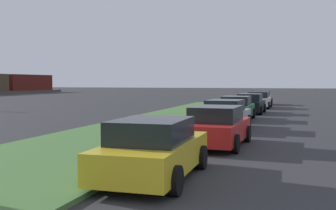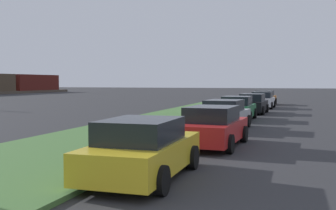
{
  "view_description": "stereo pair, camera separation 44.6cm",
  "coord_description": "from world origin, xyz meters",
  "px_view_note": "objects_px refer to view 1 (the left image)",
  "views": [
    {
      "loc": [
        -3.86,
        -0.22,
        2.36
      ],
      "look_at": [
        18.24,
        6.51,
        1.03
      ],
      "focal_mm": 43.5,
      "sensor_mm": 36.0,
      "label": 1
    },
    {
      "loc": [
        -3.73,
        -0.65,
        2.36
      ],
      "look_at": [
        18.24,
        6.51,
        1.03
      ],
      "focal_mm": 43.5,
      "sensor_mm": 36.0,
      "label": 2
    }
  ],
  "objects_px": {
    "parked_car_silver": "(226,115)",
    "parked_car_orange": "(261,98)",
    "parked_car_red": "(217,127)",
    "parked_car_yellow": "(154,149)",
    "parked_car_green": "(237,108)",
    "parked_car_white": "(259,100)",
    "parked_car_black": "(250,104)"
  },
  "relations": [
    {
      "from": "parked_car_white",
      "to": "parked_car_orange",
      "type": "bearing_deg",
      "value": 3.92
    },
    {
      "from": "parked_car_black",
      "to": "parked_car_white",
      "type": "height_order",
      "value": "same"
    },
    {
      "from": "parked_car_yellow",
      "to": "parked_car_red",
      "type": "height_order",
      "value": "same"
    },
    {
      "from": "parked_car_orange",
      "to": "parked_car_yellow",
      "type": "bearing_deg",
      "value": -177.17
    },
    {
      "from": "parked_car_yellow",
      "to": "parked_car_silver",
      "type": "bearing_deg",
      "value": -1.13
    },
    {
      "from": "parked_car_yellow",
      "to": "parked_car_green",
      "type": "distance_m",
      "value": 16.05
    },
    {
      "from": "parked_car_silver",
      "to": "parked_car_white",
      "type": "distance_m",
      "value": 17.2
    },
    {
      "from": "parked_car_yellow",
      "to": "parked_car_orange",
      "type": "distance_m",
      "value": 33.74
    },
    {
      "from": "parked_car_yellow",
      "to": "parked_car_black",
      "type": "height_order",
      "value": "same"
    },
    {
      "from": "parked_car_yellow",
      "to": "parked_car_green",
      "type": "relative_size",
      "value": 1.0
    },
    {
      "from": "parked_car_yellow",
      "to": "parked_car_silver",
      "type": "height_order",
      "value": "same"
    },
    {
      "from": "parked_car_white",
      "to": "parked_car_orange",
      "type": "height_order",
      "value": "same"
    },
    {
      "from": "parked_car_silver",
      "to": "parked_car_green",
      "type": "bearing_deg",
      "value": 4.6
    },
    {
      "from": "parked_car_green",
      "to": "parked_car_white",
      "type": "distance_m",
      "value": 11.94
    },
    {
      "from": "parked_car_red",
      "to": "parked_car_orange",
      "type": "bearing_deg",
      "value": 3.22
    },
    {
      "from": "parked_car_yellow",
      "to": "parked_car_orange",
      "type": "height_order",
      "value": "same"
    },
    {
      "from": "parked_car_green",
      "to": "parked_car_white",
      "type": "height_order",
      "value": "same"
    },
    {
      "from": "parked_car_yellow",
      "to": "parked_car_white",
      "type": "distance_m",
      "value": 27.98
    },
    {
      "from": "parked_car_silver",
      "to": "parked_car_green",
      "type": "xyz_separation_m",
      "value": [
        5.27,
        0.15,
        0.0
      ]
    },
    {
      "from": "parked_car_red",
      "to": "parked_car_silver",
      "type": "relative_size",
      "value": 1.0
    },
    {
      "from": "parked_car_red",
      "to": "parked_car_white",
      "type": "height_order",
      "value": "same"
    },
    {
      "from": "parked_car_yellow",
      "to": "parked_car_orange",
      "type": "relative_size",
      "value": 0.98
    },
    {
      "from": "parked_car_black",
      "to": "parked_car_white",
      "type": "xyz_separation_m",
      "value": [
        6.41,
        -0.17,
        0.0
      ]
    },
    {
      "from": "parked_car_yellow",
      "to": "parked_car_silver",
      "type": "xyz_separation_m",
      "value": [
        10.78,
        -0.08,
        0.0
      ]
    },
    {
      "from": "parked_car_yellow",
      "to": "parked_car_red",
      "type": "bearing_deg",
      "value": -6.99
    },
    {
      "from": "parked_car_silver",
      "to": "parked_car_white",
      "type": "height_order",
      "value": "same"
    },
    {
      "from": "parked_car_orange",
      "to": "parked_car_green",
      "type": "bearing_deg",
      "value": -177.64
    },
    {
      "from": "parked_car_silver",
      "to": "parked_car_orange",
      "type": "height_order",
      "value": "same"
    },
    {
      "from": "parked_car_green",
      "to": "parked_car_white",
      "type": "relative_size",
      "value": 0.99
    },
    {
      "from": "parked_car_silver",
      "to": "parked_car_orange",
      "type": "xyz_separation_m",
      "value": [
        22.96,
        -0.08,
        0.0
      ]
    },
    {
      "from": "parked_car_red",
      "to": "parked_car_white",
      "type": "xyz_separation_m",
      "value": [
        22.56,
        0.18,
        0.0
      ]
    },
    {
      "from": "parked_car_green",
      "to": "parked_car_white",
      "type": "xyz_separation_m",
      "value": [
        11.93,
        -0.48,
        0.0
      ]
    }
  ]
}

